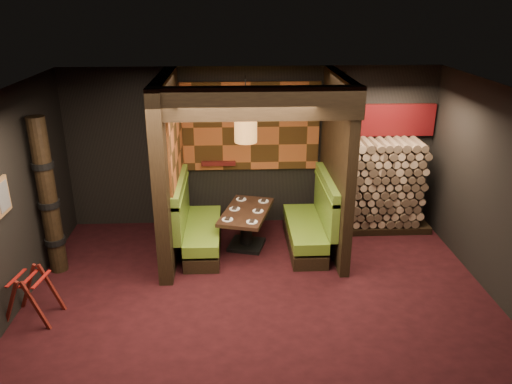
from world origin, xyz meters
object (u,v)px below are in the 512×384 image
object	(u,v)px
booth_bench_right	(311,225)
booth_bench_left	(196,228)
dining_table	(246,223)
totem_column	(48,198)
pendant_lamp	(246,128)
firewood_stack	(382,185)
luggage_rack	(32,294)

from	to	relation	value
booth_bench_right	booth_bench_left	bearing A→B (deg)	180.00
dining_table	totem_column	bearing A→B (deg)	-167.89
booth_bench_right	pendant_lamp	bearing A→B (deg)	178.68
dining_table	firewood_stack	bearing A→B (deg)	14.46
booth_bench_left	totem_column	world-z (taller)	totem_column
booth_bench_right	luggage_rack	xyz separation A→B (m)	(-3.90, -1.79, -0.04)
pendant_lamp	firewood_stack	bearing A→B (deg)	15.56
booth_bench_left	totem_column	distance (m)	2.30
pendant_lamp	luggage_rack	distance (m)	3.77
luggage_rack	firewood_stack	bearing A→B (deg)	25.36
dining_table	totem_column	xyz separation A→B (m)	(-2.91, -0.62, 0.76)
booth_bench_left	luggage_rack	bearing A→B (deg)	-138.27
booth_bench_right	totem_column	world-z (taller)	totem_column
dining_table	totem_column	world-z (taller)	totem_column
firewood_stack	pendant_lamp	bearing A→B (deg)	-164.44
booth_bench_left	totem_column	xyz separation A→B (m)	(-2.09, -0.55, 0.79)
booth_bench_right	firewood_stack	size ratio (longest dim) A/B	0.92
booth_bench_right	pendant_lamp	xyz separation A→B (m)	(-1.07, 0.02, 1.66)
booth_bench_left	dining_table	distance (m)	0.83
dining_table	luggage_rack	distance (m)	3.39
dining_table	luggage_rack	size ratio (longest dim) A/B	1.93
booth_bench_left	luggage_rack	size ratio (longest dim) A/B	2.21
dining_table	firewood_stack	size ratio (longest dim) A/B	0.81
booth_bench_right	luggage_rack	world-z (taller)	booth_bench_right
booth_bench_right	dining_table	xyz separation A→B (m)	(-1.07, 0.07, 0.03)
luggage_rack	pendant_lamp	bearing A→B (deg)	32.68
totem_column	firewood_stack	size ratio (longest dim) A/B	1.39
booth_bench_right	firewood_stack	distance (m)	1.58
luggage_rack	booth_bench_right	bearing A→B (deg)	24.66
luggage_rack	booth_bench_left	bearing A→B (deg)	41.73
booth_bench_right	pendant_lamp	world-z (taller)	pendant_lamp
booth_bench_right	totem_column	size ratio (longest dim) A/B	0.67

